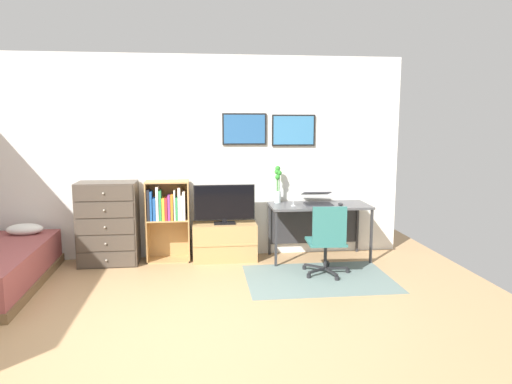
{
  "coord_description": "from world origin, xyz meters",
  "views": [
    {
      "loc": [
        0.31,
        -3.94,
        1.83
      ],
      "look_at": [
        0.95,
        1.5,
        1.01
      ],
      "focal_mm": 33.03,
      "sensor_mm": 36.0,
      "label": 1
    }
  ],
  "objects_px": {
    "dresser": "(108,223)",
    "television": "(224,205)",
    "desk": "(318,213)",
    "bookshelf": "(167,213)",
    "laptop": "(317,199)",
    "computer_mouse": "(340,204)",
    "office_chair": "(327,239)",
    "tv_stand": "(225,242)",
    "wine_glass": "(293,196)",
    "bamboo_vase": "(278,185)"
  },
  "relations": [
    {
      "from": "bookshelf",
      "to": "television",
      "type": "height_order",
      "value": "bookshelf"
    },
    {
      "from": "tv_stand",
      "to": "computer_mouse",
      "type": "bearing_deg",
      "value": -6.86
    },
    {
      "from": "television",
      "to": "desk",
      "type": "relative_size",
      "value": 0.61
    },
    {
      "from": "dresser",
      "to": "desk",
      "type": "relative_size",
      "value": 0.82
    },
    {
      "from": "desk",
      "to": "computer_mouse",
      "type": "height_order",
      "value": "computer_mouse"
    },
    {
      "from": "dresser",
      "to": "laptop",
      "type": "height_order",
      "value": "dresser"
    },
    {
      "from": "tv_stand",
      "to": "bamboo_vase",
      "type": "relative_size",
      "value": 1.68
    },
    {
      "from": "office_chair",
      "to": "laptop",
      "type": "xyz_separation_m",
      "value": [
        0.07,
        0.79,
        0.35
      ]
    },
    {
      "from": "television",
      "to": "wine_glass",
      "type": "height_order",
      "value": "television"
    },
    {
      "from": "laptop",
      "to": "wine_glass",
      "type": "bearing_deg",
      "value": -157.92
    },
    {
      "from": "tv_stand",
      "to": "office_chair",
      "type": "bearing_deg",
      "value": -34.87
    },
    {
      "from": "tv_stand",
      "to": "computer_mouse",
      "type": "xyz_separation_m",
      "value": [
        1.52,
        -0.18,
        0.51
      ]
    },
    {
      "from": "laptop",
      "to": "computer_mouse",
      "type": "xyz_separation_m",
      "value": [
        0.28,
        -0.15,
        -0.05
      ]
    },
    {
      "from": "television",
      "to": "computer_mouse",
      "type": "relative_size",
      "value": 7.65
    },
    {
      "from": "desk",
      "to": "bamboo_vase",
      "type": "relative_size",
      "value": 2.62
    },
    {
      "from": "laptop",
      "to": "computer_mouse",
      "type": "distance_m",
      "value": 0.32
    },
    {
      "from": "dresser",
      "to": "office_chair",
      "type": "xyz_separation_m",
      "value": [
        2.67,
        -0.8,
        -0.08
      ]
    },
    {
      "from": "tv_stand",
      "to": "bamboo_vase",
      "type": "distance_m",
      "value": 1.04
    },
    {
      "from": "wine_glass",
      "to": "office_chair",
      "type": "bearing_deg",
      "value": -66.76
    },
    {
      "from": "desk",
      "to": "laptop",
      "type": "height_order",
      "value": "laptop"
    },
    {
      "from": "bookshelf",
      "to": "desk",
      "type": "distance_m",
      "value": 2.0
    },
    {
      "from": "tv_stand",
      "to": "desk",
      "type": "distance_m",
      "value": 1.31
    },
    {
      "from": "dresser",
      "to": "wine_glass",
      "type": "distance_m",
      "value": 2.41
    },
    {
      "from": "dresser",
      "to": "laptop",
      "type": "distance_m",
      "value": 2.75
    },
    {
      "from": "desk",
      "to": "bamboo_vase",
      "type": "distance_m",
      "value": 0.66
    },
    {
      "from": "bookshelf",
      "to": "office_chair",
      "type": "distance_m",
      "value": 2.11
    },
    {
      "from": "laptop",
      "to": "wine_glass",
      "type": "xyz_separation_m",
      "value": [
        -0.35,
        -0.13,
        0.07
      ]
    },
    {
      "from": "tv_stand",
      "to": "bamboo_vase",
      "type": "height_order",
      "value": "bamboo_vase"
    },
    {
      "from": "tv_stand",
      "to": "laptop",
      "type": "height_order",
      "value": "laptop"
    },
    {
      "from": "office_chair",
      "to": "computer_mouse",
      "type": "bearing_deg",
      "value": 65.12
    },
    {
      "from": "television",
      "to": "laptop",
      "type": "relative_size",
      "value": 1.91
    },
    {
      "from": "television",
      "to": "laptop",
      "type": "height_order",
      "value": "television"
    },
    {
      "from": "television",
      "to": "computer_mouse",
      "type": "distance_m",
      "value": 1.53
    },
    {
      "from": "computer_mouse",
      "to": "wine_glass",
      "type": "height_order",
      "value": "wine_glass"
    },
    {
      "from": "bookshelf",
      "to": "wine_glass",
      "type": "xyz_separation_m",
      "value": [
        1.64,
        -0.2,
        0.23
      ]
    },
    {
      "from": "laptop",
      "to": "dresser",
      "type": "bearing_deg",
      "value": -177.79
    },
    {
      "from": "desk",
      "to": "computer_mouse",
      "type": "xyz_separation_m",
      "value": [
        0.26,
        -0.16,
        0.15
      ]
    },
    {
      "from": "office_chair",
      "to": "bamboo_vase",
      "type": "xyz_separation_m",
      "value": [
        -0.45,
        0.92,
        0.53
      ]
    },
    {
      "from": "desk",
      "to": "bookshelf",
      "type": "bearing_deg",
      "value": 178.2
    },
    {
      "from": "desk",
      "to": "wine_glass",
      "type": "relative_size",
      "value": 7.29
    },
    {
      "from": "desk",
      "to": "laptop",
      "type": "bearing_deg",
      "value": -142.79
    },
    {
      "from": "bookshelf",
      "to": "dresser",
      "type": "bearing_deg",
      "value": -175.8
    },
    {
      "from": "dresser",
      "to": "television",
      "type": "relative_size",
      "value": 1.35
    },
    {
      "from": "office_chair",
      "to": "wine_glass",
      "type": "height_order",
      "value": "wine_glass"
    },
    {
      "from": "dresser",
      "to": "office_chair",
      "type": "distance_m",
      "value": 2.79
    },
    {
      "from": "computer_mouse",
      "to": "dresser",
      "type": "bearing_deg",
      "value": 176.81
    },
    {
      "from": "laptop",
      "to": "desk",
      "type": "bearing_deg",
      "value": 39.78
    },
    {
      "from": "computer_mouse",
      "to": "wine_glass",
      "type": "xyz_separation_m",
      "value": [
        -0.63,
        0.03,
        0.12
      ]
    },
    {
      "from": "tv_stand",
      "to": "bamboo_vase",
      "type": "xyz_separation_m",
      "value": [
        0.73,
        0.1,
        0.74
      ]
    },
    {
      "from": "laptop",
      "to": "bookshelf",
      "type": "bearing_deg",
      "value": -179.51
    }
  ]
}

